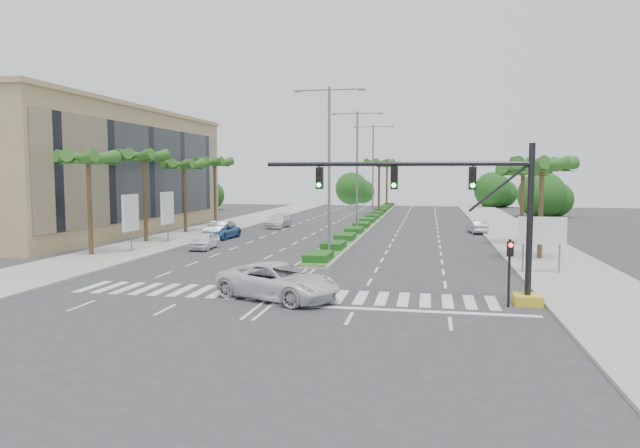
% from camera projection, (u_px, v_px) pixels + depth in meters
% --- Properties ---
extents(ground, '(160.00, 160.00, 0.00)m').
position_uv_depth(ground, '(279.00, 294.00, 27.70)').
color(ground, '#333335').
rests_on(ground, ground).
extents(footpath_right, '(6.00, 120.00, 0.15)m').
position_uv_depth(footpath_right, '(534.00, 248.00, 44.39)').
color(footpath_right, gray).
rests_on(footpath_right, ground).
extents(footpath_left, '(6.00, 120.00, 0.15)m').
position_uv_depth(footpath_left, '(171.00, 240.00, 50.12)').
color(footpath_left, gray).
rests_on(footpath_left, ground).
extents(median, '(2.20, 75.00, 0.20)m').
position_uv_depth(median, '(372.00, 220.00, 71.71)').
color(median, gray).
rests_on(median, ground).
extents(median_grass, '(1.80, 75.00, 0.04)m').
position_uv_depth(median_grass, '(372.00, 219.00, 71.70)').
color(median_grass, '#34591E').
rests_on(median_grass, median).
extents(building, '(12.00, 36.00, 12.00)m').
position_uv_depth(building, '(96.00, 172.00, 57.51)').
color(building, tan).
rests_on(building, ground).
extents(signal_gantry, '(12.60, 1.20, 7.20)m').
position_uv_depth(signal_gantry, '(478.00, 227.00, 25.65)').
color(signal_gantry, gold).
rests_on(signal_gantry, ground).
extents(pedestrian_signal, '(0.28, 0.36, 3.00)m').
position_uv_depth(pedestrian_signal, '(510.00, 261.00, 24.86)').
color(pedestrian_signal, black).
rests_on(pedestrian_signal, ground).
extents(direction_sign, '(2.70, 0.11, 3.40)m').
position_uv_depth(direction_sign, '(542.00, 233.00, 32.76)').
color(direction_sign, slate).
rests_on(direction_sign, ground).
extents(billboard_near, '(0.18, 2.10, 4.35)m').
position_uv_depth(billboard_near, '(131.00, 213.00, 41.91)').
color(billboard_near, slate).
rests_on(billboard_near, ground).
extents(billboard_far, '(0.18, 2.10, 4.35)m').
position_uv_depth(billboard_far, '(167.00, 208.00, 47.78)').
color(billboard_far, slate).
rests_on(billboard_far, ground).
extents(palm_left_near, '(4.57, 4.68, 7.55)m').
position_uv_depth(palm_left_near, '(88.00, 162.00, 40.01)').
color(palm_left_near, brown).
rests_on(palm_left_near, ground).
extents(palm_left_mid, '(4.57, 4.68, 7.95)m').
position_uv_depth(palm_left_mid, '(144.00, 159.00, 47.80)').
color(palm_left_mid, brown).
rests_on(palm_left_mid, ground).
extents(palm_left_far, '(4.57, 4.68, 7.35)m').
position_uv_depth(palm_left_far, '(184.00, 167.00, 55.67)').
color(palm_left_far, brown).
rests_on(palm_left_far, ground).
extents(palm_left_end, '(4.57, 4.68, 7.75)m').
position_uv_depth(palm_left_end, '(215.00, 165.00, 63.47)').
color(palm_left_end, brown).
rests_on(palm_left_end, ground).
extents(palm_right_near, '(4.57, 4.68, 7.05)m').
position_uv_depth(palm_right_near, '(542.00, 169.00, 38.12)').
color(palm_right_near, brown).
rests_on(palm_right_near, ground).
extents(palm_right_far, '(4.57, 4.68, 6.75)m').
position_uv_depth(palm_right_far, '(523.00, 173.00, 45.97)').
color(palm_right_far, brown).
rests_on(palm_right_far, ground).
extents(palm_median_a, '(4.57, 4.68, 8.05)m').
position_uv_depth(palm_median_a, '(379.00, 165.00, 80.87)').
color(palm_median_a, brown).
rests_on(palm_median_a, ground).
extents(palm_median_b, '(4.57, 4.68, 8.05)m').
position_uv_depth(palm_median_b, '(387.00, 166.00, 95.55)').
color(palm_median_b, brown).
rests_on(palm_median_b, ground).
extents(streetlight_near, '(5.10, 0.25, 12.00)m').
position_uv_depth(streetlight_near, '(329.00, 161.00, 40.80)').
color(streetlight_near, slate).
rests_on(streetlight_near, ground).
extents(streetlight_mid, '(5.10, 0.25, 12.00)m').
position_uv_depth(streetlight_mid, '(357.00, 164.00, 56.45)').
color(streetlight_mid, slate).
rests_on(streetlight_mid, ground).
extents(streetlight_far, '(5.10, 0.25, 12.00)m').
position_uv_depth(streetlight_far, '(373.00, 166.00, 72.10)').
color(streetlight_far, slate).
rests_on(streetlight_far, ground).
extents(car_parked_a, '(1.74, 3.92, 1.31)m').
position_uv_depth(car_parked_a, '(204.00, 241.00, 44.44)').
color(car_parked_a, white).
rests_on(car_parked_a, ground).
extents(car_parked_b, '(1.70, 4.74, 1.55)m').
position_uv_depth(car_parked_b, '(219.00, 229.00, 52.28)').
color(car_parked_b, '#A3A4A8').
rests_on(car_parked_b, ground).
extents(car_parked_c, '(2.58, 4.78, 1.27)m').
position_uv_depth(car_parked_c, '(221.00, 232.00, 51.54)').
color(car_parked_c, '#335B9C').
rests_on(car_parked_c, ground).
extents(car_parked_d, '(2.13, 5.02, 1.44)m').
position_uv_depth(car_parked_d, '(278.00, 221.00, 62.38)').
color(car_parked_d, silver).
rests_on(car_parked_d, ground).
extents(car_crossing, '(6.66, 4.96, 1.68)m').
position_uv_depth(car_crossing, '(278.00, 281.00, 26.65)').
color(car_crossing, silver).
rests_on(car_crossing, ground).
extents(car_right, '(1.91, 4.15, 1.32)m').
position_uv_depth(car_right, '(477.00, 227.00, 56.35)').
color(car_right, '#B1B0B5').
rests_on(car_right, ground).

